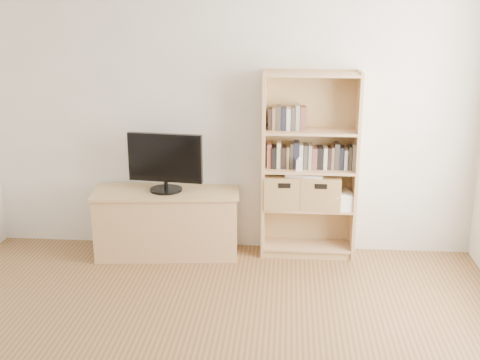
# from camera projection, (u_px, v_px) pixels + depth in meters

# --- Properties ---
(back_wall) EXTENTS (4.50, 0.02, 2.60)m
(back_wall) POSITION_uv_depth(u_px,v_px,m) (230.00, 112.00, 5.47)
(back_wall) COLOR silver
(back_wall) RESTS_ON floor
(tv_stand) EXTENTS (1.33, 0.61, 0.59)m
(tv_stand) POSITION_uv_depth(u_px,v_px,m) (167.00, 223.00, 5.57)
(tv_stand) COLOR tan
(tv_stand) RESTS_ON floor
(bookshelf) EXTENTS (0.85, 0.31, 1.70)m
(bookshelf) POSITION_uv_depth(u_px,v_px,m) (309.00, 166.00, 5.39)
(bookshelf) COLOR tan
(bookshelf) RESTS_ON floor
(television) EXTENTS (0.68, 0.13, 0.54)m
(television) POSITION_uv_depth(u_px,v_px,m) (165.00, 162.00, 5.40)
(television) COLOR black
(television) RESTS_ON tv_stand
(books_row_mid) EXTENTS (0.81, 0.18, 0.22)m
(books_row_mid) POSITION_uv_depth(u_px,v_px,m) (310.00, 156.00, 5.39)
(books_row_mid) COLOR brown
(books_row_mid) RESTS_ON bookshelf
(books_row_upper) EXTENTS (0.38, 0.14, 0.20)m
(books_row_upper) POSITION_uv_depth(u_px,v_px,m) (289.00, 118.00, 5.30)
(books_row_upper) COLOR brown
(books_row_upper) RESTS_ON bookshelf
(baby_monitor) EXTENTS (0.05, 0.04, 0.10)m
(baby_monitor) POSITION_uv_depth(u_px,v_px,m) (299.00, 165.00, 5.30)
(baby_monitor) COLOR white
(baby_monitor) RESTS_ON bookshelf
(basket_left) EXTENTS (0.37, 0.31, 0.30)m
(basket_left) POSITION_uv_depth(u_px,v_px,m) (284.00, 190.00, 5.47)
(basket_left) COLOR tan
(basket_left) RESTS_ON bookshelf
(basket_right) EXTENTS (0.37, 0.30, 0.30)m
(basket_right) POSITION_uv_depth(u_px,v_px,m) (320.00, 191.00, 5.45)
(basket_right) COLOR tan
(basket_right) RESTS_ON bookshelf
(laptop) EXTENTS (0.35, 0.27, 0.03)m
(laptop) POSITION_uv_depth(u_px,v_px,m) (305.00, 174.00, 5.41)
(laptop) COLOR white
(laptop) RESTS_ON basket_left
(magazine_stack) EXTENTS (0.23, 0.30, 0.13)m
(magazine_stack) POSITION_uv_depth(u_px,v_px,m) (341.00, 200.00, 5.46)
(magazine_stack) COLOR silver
(magazine_stack) RESTS_ON bookshelf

